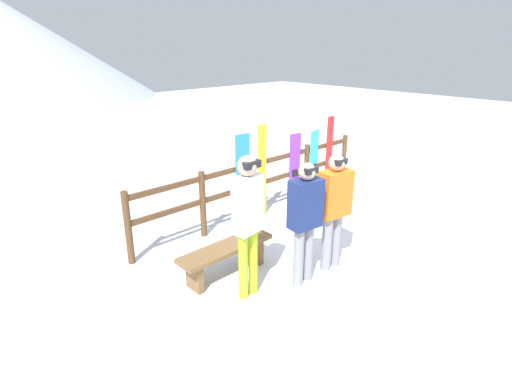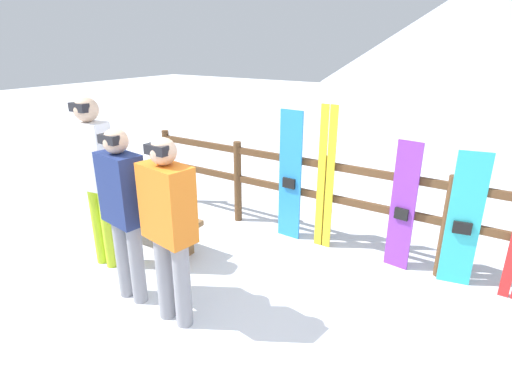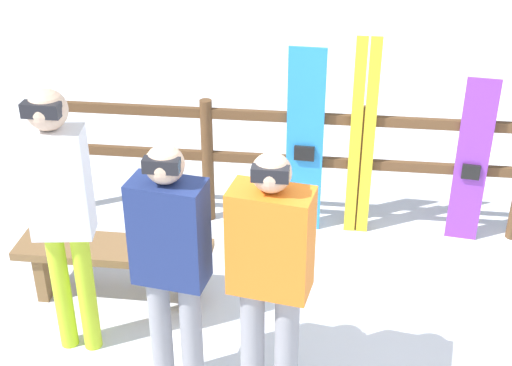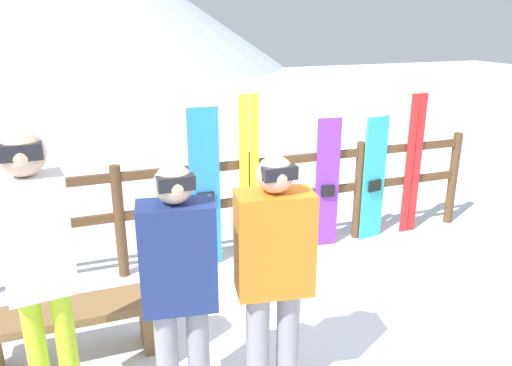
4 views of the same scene
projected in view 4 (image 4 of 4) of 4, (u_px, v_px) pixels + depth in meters
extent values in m
plane|color=white|center=(321.00, 346.00, 3.75)|extent=(40.00, 40.00, 0.00)
cone|color=#B2BCD1|center=(96.00, 2.00, 23.83)|extent=(18.00, 18.00, 6.00)
cylinder|color=brown|center=(120.00, 222.00, 4.61)|extent=(0.10, 0.10, 1.09)
cylinder|color=brown|center=(249.00, 205.00, 5.02)|extent=(0.10, 0.10, 1.09)
cylinder|color=brown|center=(359.00, 191.00, 5.44)|extent=(0.10, 0.10, 1.09)
cylinder|color=brown|center=(453.00, 179.00, 5.85)|extent=(0.10, 0.10, 1.09)
cube|color=brown|center=(249.00, 200.00, 5.00)|extent=(5.08, 0.05, 0.08)
cube|color=brown|center=(249.00, 164.00, 4.88)|extent=(5.08, 0.05, 0.08)
cube|color=brown|center=(70.00, 312.00, 3.47)|extent=(1.38, 0.36, 0.06)
cube|color=brown|center=(147.00, 323.00, 3.70)|extent=(0.08, 0.29, 0.37)
cylinder|color=gray|center=(258.00, 349.00, 3.09)|extent=(0.14, 0.14, 0.79)
cylinder|color=gray|center=(288.00, 342.00, 3.16)|extent=(0.14, 0.14, 0.79)
cube|color=orange|center=(274.00, 243.00, 2.90)|extent=(0.48, 0.32, 0.62)
sphere|color=#D8B293|center=(275.00, 174.00, 2.77)|extent=(0.21, 0.21, 0.21)
cube|color=black|center=(280.00, 173.00, 2.70)|extent=(0.19, 0.07, 0.07)
cylinder|color=gray|center=(199.00, 360.00, 2.99)|extent=(0.13, 0.13, 0.79)
cube|color=navy|center=(178.00, 257.00, 2.73)|extent=(0.44, 0.29, 0.63)
sphere|color=#D8B293|center=(174.00, 184.00, 2.60)|extent=(0.21, 0.21, 0.21)
cube|color=black|center=(176.00, 183.00, 2.53)|extent=(0.19, 0.07, 0.07)
cylinder|color=#B7D826|center=(39.00, 361.00, 2.92)|extent=(0.12, 0.12, 0.87)
cylinder|color=#B7D826|center=(68.00, 355.00, 2.97)|extent=(0.12, 0.12, 0.87)
cube|color=white|center=(35.00, 237.00, 2.69)|extent=(0.38, 0.25, 0.69)
sphere|color=#D8B293|center=(22.00, 154.00, 2.55)|extent=(0.24, 0.24, 0.24)
cube|color=black|center=(20.00, 152.00, 2.47)|extent=(0.21, 0.08, 0.08)
cube|color=#288CE0|center=(205.00, 190.00, 4.74)|extent=(0.29, 0.04, 1.58)
cube|color=black|center=(206.00, 198.00, 4.74)|extent=(0.16, 0.04, 0.12)
cube|color=yellow|center=(244.00, 180.00, 4.86)|extent=(0.09, 0.02, 1.67)
cube|color=yellow|center=(254.00, 179.00, 4.89)|extent=(0.09, 0.02, 1.67)
cube|color=purple|center=(327.00, 184.00, 5.20)|extent=(0.25, 0.06, 1.39)
cube|color=black|center=(328.00, 191.00, 5.20)|extent=(0.14, 0.05, 0.12)
cube|color=#2DBFCC|center=(374.00, 179.00, 5.39)|extent=(0.30, 0.08, 1.37)
cube|color=black|center=(375.00, 186.00, 5.39)|extent=(0.17, 0.06, 0.12)
cube|color=red|center=(409.00, 165.00, 5.50)|extent=(0.09, 0.02, 1.58)
cube|color=red|center=(417.00, 165.00, 5.54)|extent=(0.09, 0.02, 1.58)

